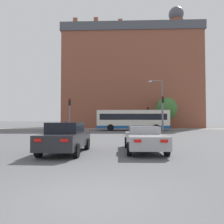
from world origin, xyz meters
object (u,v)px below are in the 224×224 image
object	(u,v)px
traffic_light_far_right	(148,114)
traffic_light_near_left	(70,110)
car_saloon_left	(66,137)
pedestrian_waiting	(66,124)
bus_crossing_lead	(133,120)
street_lamp_junction	(160,100)
traffic_light_near_right	(163,109)
car_roadster_right	(144,139)

from	to	relation	value
traffic_light_far_right	traffic_light_near_left	size ratio (longest dim) A/B	0.92
car_saloon_left	pedestrian_waiting	bearing A→B (deg)	105.55
bus_crossing_lead	pedestrian_waiting	bearing A→B (deg)	-120.66
street_lamp_junction	pedestrian_waiting	size ratio (longest dim) A/B	4.33
bus_crossing_lead	street_lamp_junction	bearing A→B (deg)	37.11
traffic_light_near_left	pedestrian_waiting	bearing A→B (deg)	105.53
car_saloon_left	traffic_light_near_left	world-z (taller)	traffic_light_near_left
car_saloon_left	traffic_light_near_left	distance (m)	15.93
bus_crossing_lead	car_saloon_left	bearing A→B (deg)	-11.63
traffic_light_far_right	traffic_light_near_right	size ratio (longest dim) A/B	0.86
car_saloon_left	traffic_light_near_right	world-z (taller)	traffic_light_near_right
traffic_light_near_left	car_saloon_left	bearing A→B (deg)	-77.35
traffic_light_far_right	pedestrian_waiting	bearing A→B (deg)	173.77
traffic_light_near_right	street_lamp_junction	size ratio (longest dim) A/B	0.65
traffic_light_near_right	car_saloon_left	bearing A→B (deg)	-116.91
traffic_light_near_right	traffic_light_near_left	bearing A→B (deg)	-179.36
traffic_light_near_right	pedestrian_waiting	size ratio (longest dim) A/B	2.80
car_saloon_left	traffic_light_near_left	xyz separation A→B (m)	(-3.46, 15.42, 2.05)
car_roadster_right	traffic_light_near_left	xyz separation A→B (m)	(-7.48, 14.63, 2.16)
bus_crossing_lead	traffic_light_far_right	distance (m)	6.32
traffic_light_far_right	traffic_light_near_right	distance (m)	12.37
traffic_light_far_right	traffic_light_near_right	bearing A→B (deg)	-88.70
car_roadster_right	pedestrian_waiting	distance (m)	30.94
car_saloon_left	bus_crossing_lead	distance (m)	22.91
car_roadster_right	bus_crossing_lead	distance (m)	21.67
car_saloon_left	street_lamp_junction	bearing A→B (deg)	67.75
car_saloon_left	street_lamp_junction	xyz separation A→B (m)	(7.94, 18.03, 3.47)
car_roadster_right	traffic_light_near_right	size ratio (longest dim) A/B	1.06
car_saloon_left	bus_crossing_lead	size ratio (longest dim) A/B	0.40
traffic_light_near_right	street_lamp_junction	world-z (taller)	street_lamp_junction
traffic_light_near_right	street_lamp_junction	xyz separation A→B (m)	(0.05, 2.49, 1.24)
car_roadster_right	pedestrian_waiting	xyz separation A→B (m)	(-11.41, 28.76, 0.26)
traffic_light_far_right	car_roadster_right	bearing A→B (deg)	-97.54
traffic_light_far_right	traffic_light_near_left	bearing A→B (deg)	-131.56
traffic_light_near_right	street_lamp_junction	distance (m)	2.78
bus_crossing_lead	street_lamp_junction	world-z (taller)	street_lamp_junction
car_roadster_right	traffic_light_near_left	bearing A→B (deg)	116.26
car_saloon_left	traffic_light_far_right	world-z (taller)	traffic_light_far_right
car_saloon_left	traffic_light_far_right	bearing A→B (deg)	76.26
bus_crossing_lead	pedestrian_waiting	distance (m)	13.97
pedestrian_waiting	street_lamp_junction	bearing A→B (deg)	-158.18
traffic_light_near_left	street_lamp_junction	world-z (taller)	street_lamp_junction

